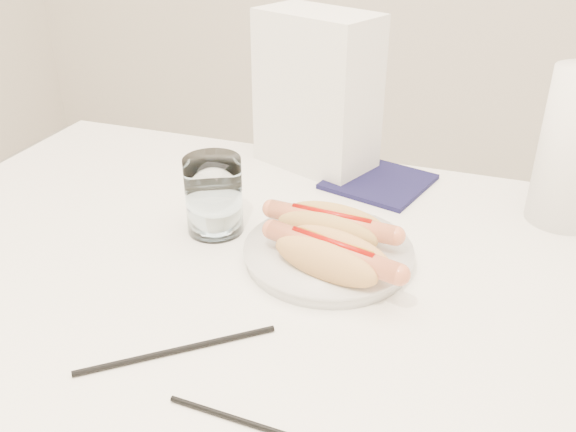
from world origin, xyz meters
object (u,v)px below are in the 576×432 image
(hotdog_right, at_px, (332,256))
(paper_towel_roll, at_px, (576,148))
(water_glass, at_px, (214,195))
(plate, at_px, (328,255))
(hotdog_left, at_px, (331,227))
(napkin_box, at_px, (317,92))
(table, at_px, (280,309))

(hotdog_right, distance_m, paper_towel_roll, 0.40)
(hotdog_right, bearing_deg, water_glass, 174.41)
(plate, relative_size, hotdog_left, 1.22)
(napkin_box, xyz_separation_m, paper_towel_roll, (0.41, -0.07, -0.02))
(hotdog_left, height_order, paper_towel_roll, paper_towel_roll)
(hotdog_left, height_order, hotdog_right, hotdog_right)
(hotdog_right, distance_m, water_glass, 0.21)
(hotdog_left, relative_size, paper_towel_roll, 0.78)
(hotdog_left, relative_size, napkin_box, 0.67)
(napkin_box, bearing_deg, paper_towel_roll, 12.37)
(water_glass, height_order, napkin_box, napkin_box)
(water_glass, bearing_deg, table, -30.06)
(table, distance_m, napkin_box, 0.40)
(hotdog_left, distance_m, napkin_box, 0.31)
(hotdog_left, distance_m, hotdog_right, 0.07)
(hotdog_right, xyz_separation_m, paper_towel_roll, (0.28, 0.28, 0.07))
(paper_towel_roll, bearing_deg, napkin_box, 170.04)
(plate, relative_size, paper_towel_roll, 0.95)
(hotdog_right, bearing_deg, plate, 125.41)
(table, height_order, napkin_box, napkin_box)
(hotdog_left, height_order, water_glass, water_glass)
(table, height_order, paper_towel_roll, paper_towel_roll)
(paper_towel_roll, bearing_deg, hotdog_left, -145.47)
(table, xyz_separation_m, napkin_box, (-0.06, 0.35, 0.19))
(plate, xyz_separation_m, paper_towel_roll, (0.30, 0.23, 0.11))
(plate, xyz_separation_m, hotdog_left, (-0.00, 0.02, 0.03))
(paper_towel_roll, bearing_deg, plate, -142.49)
(hotdog_right, relative_size, paper_towel_roll, 0.80)
(hotdog_left, bearing_deg, water_glass, -175.93)
(table, distance_m, paper_towel_roll, 0.48)
(table, distance_m, hotdog_left, 0.13)
(hotdog_left, bearing_deg, hotdog_right, -68.04)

